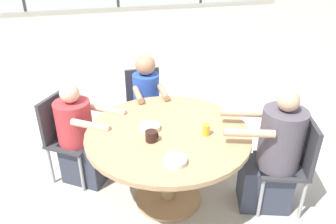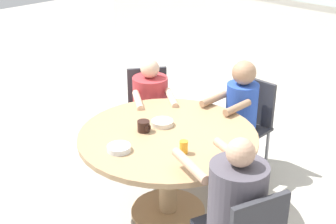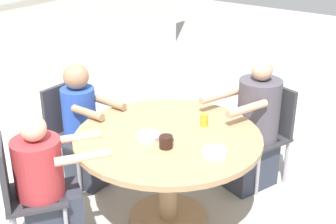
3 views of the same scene
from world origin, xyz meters
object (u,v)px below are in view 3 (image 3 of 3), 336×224
Objects in this scene: chair_for_woman_green_shirt at (70,125)px; coffee_mug at (166,142)px; person_man_blue_shirt at (47,190)px; person_man_teal_shirt at (254,132)px; chair_for_man_blue_shirt at (20,187)px; person_woman_green_shirt at (83,131)px; bowl_white_shallow at (215,153)px; bowl_cereal at (148,137)px; juice_glass at (204,120)px; chair_for_man_teal_shirt at (268,126)px.

chair_for_woman_green_shirt is 1.19m from coffee_mug.
person_man_teal_shirt reaches higher than person_man_blue_shirt.
chair_for_man_blue_shirt is 0.79× the size of person_woman_green_shirt.
chair_for_man_blue_shirt is 1.32m from bowl_white_shallow.
chair_for_man_blue_shirt is 0.76× the size of person_man_teal_shirt.
coffee_mug reaches higher than bowl_cereal.
person_man_blue_shirt is 1.17m from bowl_white_shallow.
chair_for_man_blue_shirt is 0.91m from person_woman_green_shirt.
coffee_mug is at bearing 106.53° from bowl_white_shallow.
chair_for_woman_green_shirt reaches higher than bowl_cereal.
person_man_blue_shirt is 0.88m from coffee_mug.
chair_for_woman_green_shirt reaches higher than juice_glass.
chair_for_man_blue_shirt reaches higher than bowl_white_shallow.
chair_for_man_blue_shirt is 0.93m from bowl_cereal.
bowl_white_shallow is at bearing 87.40° from person_woman_green_shirt.
juice_glass is 0.45m from bowl_white_shallow.
chair_for_woman_green_shirt is 1.24m from juice_glass.
bowl_cereal is (-1.13, 0.41, 0.24)m from chair_for_man_teal_shirt.
person_woman_green_shirt is at bearing 57.66° from chair_for_man_teal_shirt.
coffee_mug is (0.56, -0.60, 0.32)m from person_man_blue_shirt.
person_woman_green_shirt is 1.33m from bowl_white_shallow.
bowl_cereal is (-0.14, -0.81, 0.25)m from person_woman_green_shirt.
person_woman_green_shirt is (-0.00, -0.16, -0.01)m from chair_for_woman_green_shirt.
chair_for_man_blue_shirt reaches higher than juice_glass.
person_man_blue_shirt is 1.74m from person_man_teal_shirt.
person_man_teal_shirt is at bearing -10.41° from coffee_mug.
juice_glass is at bearing 105.53° from person_woman_green_shirt.
person_woman_green_shirt is at bearing 143.13° from chair_for_man_blue_shirt.
bowl_white_shallow is 0.50m from bowl_cereal.
coffee_mug is 0.34m from bowl_white_shallow.
coffee_mug is at bearing 97.09° from chair_for_man_teal_shirt.
juice_glass is at bearing -3.81° from coffee_mug.
person_woman_green_shirt is 6.49× the size of bowl_white_shallow.
person_man_blue_shirt is 0.78m from bowl_cereal.
bowl_cereal is (-0.14, -0.98, 0.24)m from chair_for_woman_green_shirt.
person_man_teal_shirt is 1.06m from bowl_cereal.
chair_for_woman_green_shirt reaches higher than bowl_white_shallow.
bowl_cereal is (-0.97, 0.36, 0.25)m from person_man_teal_shirt.
bowl_cereal is at bearing 82.10° from chair_for_woman_green_shirt.
coffee_mug is 0.18m from bowl_cereal.
juice_glass is 0.57× the size of bowl_white_shallow.
person_woman_green_shirt reaches higher than chair_for_man_teal_shirt.
coffee_mug is (-0.99, 0.18, 0.27)m from person_man_teal_shirt.
person_man_blue_shirt is 10.75× the size of juice_glass.
chair_for_man_teal_shirt is 0.84× the size of person_man_blue_shirt.
chair_for_man_teal_shirt is at bearing 4.75° from bowl_white_shallow.
juice_glass is (1.14, -0.73, 0.27)m from chair_for_man_blue_shirt.
person_woman_green_shirt reaches higher than person_man_blue_shirt.
bowl_cereal is at bearing 82.34° from coffee_mug.
chair_for_woman_green_shirt is 0.79× the size of person_woman_green_shirt.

